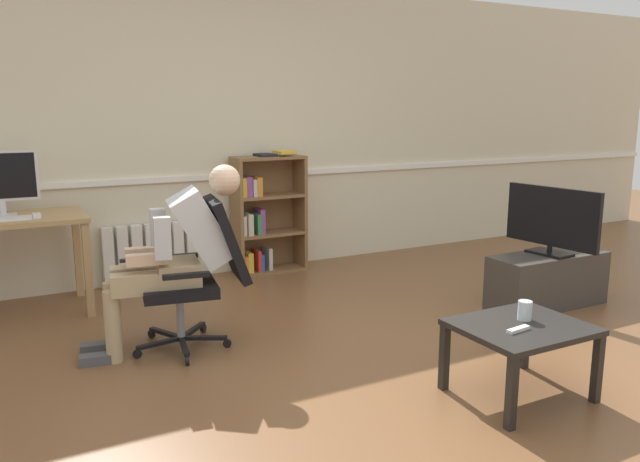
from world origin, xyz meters
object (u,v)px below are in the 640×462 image
object	(u,v)px
coffee_table	(521,334)
drinking_glass	(525,310)
tv_screen	(552,219)
computer_mouse	(37,215)
imac_monitor	(0,179)
radiator	(151,254)
person_seated	(175,252)
tv_stand	(547,280)
spare_remote	(518,329)
bookshelf	(264,216)
office_chair	(201,268)
keyboard	(0,219)

from	to	relation	value
coffee_table	drinking_glass	distance (m)	0.14
tv_screen	coffee_table	distance (m)	1.75
computer_mouse	drinking_glass	size ratio (longest dim) A/B	0.94
imac_monitor	radiator	size ratio (longest dim) A/B	0.63
person_seated	tv_stand	distance (m)	2.89
drinking_glass	spare_remote	xyz separation A→B (m)	(-0.16, -0.11, -0.04)
bookshelf	tv_stand	distance (m)	2.58
office_chair	coffee_table	size ratio (longest dim) A/B	1.46
office_chair	tv_stand	world-z (taller)	office_chair
computer_mouse	tv_screen	world-z (taller)	tv_screen
bookshelf	tv_stand	size ratio (longest dim) A/B	1.16
office_chair	person_seated	xyz separation A→B (m)	(-0.16, 0.03, 0.12)
tv_screen	coffee_table	world-z (taller)	tv_screen
office_chair	tv_stand	bearing A→B (deg)	89.19
person_seated	bookshelf	bearing A→B (deg)	149.91
keyboard	computer_mouse	size ratio (longest dim) A/B	4.19
radiator	keyboard	bearing A→B (deg)	-155.68
office_chair	spare_remote	distance (m)	1.99
imac_monitor	person_seated	xyz separation A→B (m)	(0.93, -1.31, -0.39)
tv_stand	spare_remote	xyz separation A→B (m)	(-1.46, -1.11, 0.21)
bookshelf	spare_remote	world-z (taller)	bookshelf
tv_screen	drinking_glass	xyz separation A→B (m)	(-1.30, -0.99, -0.24)
computer_mouse	bookshelf	distance (m)	2.04
radiator	tv_stand	distance (m)	3.37
bookshelf	drinking_glass	size ratio (longest dim) A/B	10.82
computer_mouse	spare_remote	distance (m)	3.45
radiator	tv_stand	bearing A→B (deg)	-39.31
computer_mouse	office_chair	xyz separation A→B (m)	(0.88, -1.14, -0.24)
bookshelf	drinking_glass	distance (m)	3.04
office_chair	keyboard	bearing A→B (deg)	-125.53
person_seated	coffee_table	size ratio (longest dim) A/B	1.77
keyboard	drinking_glass	world-z (taller)	keyboard
computer_mouse	coffee_table	xyz separation A→B (m)	(2.17, -2.66, -0.42)
computer_mouse	radiator	world-z (taller)	computer_mouse
keyboard	drinking_glass	size ratio (longest dim) A/B	3.93
spare_remote	bookshelf	bearing A→B (deg)	-5.17
keyboard	spare_remote	bearing A→B (deg)	-49.42
computer_mouse	office_chair	distance (m)	1.46
tv_stand	drinking_glass	size ratio (longest dim) A/B	9.31
imac_monitor	spare_remote	size ratio (longest dim) A/B	3.49
tv_stand	person_seated	bearing A→B (deg)	169.77
radiator	spare_remote	xyz separation A→B (m)	(1.15, -3.24, 0.15)
coffee_table	spare_remote	distance (m)	0.13
imac_monitor	tv_screen	xyz separation A→B (m)	(3.75, -1.82, -0.33)
computer_mouse	bookshelf	xyz separation A→B (m)	(1.98, 0.41, -0.23)
tv_screen	keyboard	bearing A→B (deg)	60.44
bookshelf	coffee_table	size ratio (longest dim) A/B	1.70
tv_stand	drinking_glass	bearing A→B (deg)	-142.52
tv_screen	drinking_glass	world-z (taller)	tv_screen
keyboard	office_chair	world-z (taller)	office_chair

